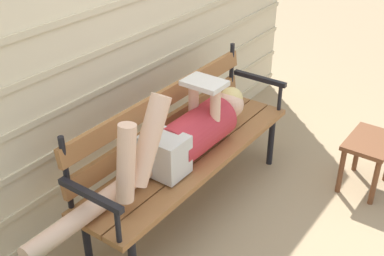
# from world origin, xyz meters

# --- Properties ---
(ground_plane) EXTENTS (12.00, 12.00, 0.00)m
(ground_plane) POSITION_xyz_m (0.00, 0.00, 0.00)
(ground_plane) COLOR tan
(house_siding) EXTENTS (4.03, 0.08, 2.12)m
(house_siding) POSITION_xyz_m (0.00, 0.62, 1.06)
(house_siding) COLOR beige
(house_siding) RESTS_ON ground
(park_bench) EXTENTS (1.72, 0.45, 0.85)m
(park_bench) POSITION_xyz_m (0.00, 0.17, 0.47)
(park_bench) COLOR #9E6638
(park_bench) RESTS_ON ground
(reclining_person) EXTENTS (1.73, 0.26, 0.58)m
(reclining_person) POSITION_xyz_m (-0.10, 0.11, 0.59)
(reclining_person) COLOR #B72D38
(footstool) EXTENTS (0.41, 0.28, 0.38)m
(footstool) POSITION_xyz_m (0.89, -0.73, 0.30)
(footstool) COLOR brown
(footstool) RESTS_ON ground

